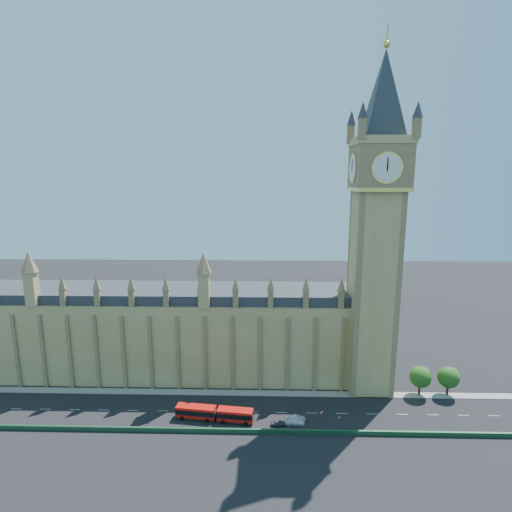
{
  "coord_description": "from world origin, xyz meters",
  "views": [
    {
      "loc": [
        7.6,
        -96.46,
        61.5
      ],
      "look_at": [
        4.9,
        10.0,
        40.61
      ],
      "focal_mm": 28.0,
      "sensor_mm": 36.0,
      "label": 1
    }
  ],
  "objects_px": {
    "car_grey": "(279,423)",
    "car_silver": "(297,418)",
    "red_bus": "(214,413)",
    "car_white": "(294,422)"
  },
  "relations": [
    {
      "from": "red_bus",
      "to": "car_white",
      "type": "relative_size",
      "value": 3.93
    },
    {
      "from": "red_bus",
      "to": "car_silver",
      "type": "relative_size",
      "value": 4.89
    },
    {
      "from": "red_bus",
      "to": "car_white",
      "type": "distance_m",
      "value": 20.63
    },
    {
      "from": "car_grey",
      "to": "car_white",
      "type": "distance_m",
      "value": 3.96
    },
    {
      "from": "red_bus",
      "to": "car_silver",
      "type": "height_order",
      "value": "red_bus"
    },
    {
      "from": "car_white",
      "to": "car_silver",
      "type": "bearing_deg",
      "value": -25.85
    },
    {
      "from": "car_grey",
      "to": "car_silver",
      "type": "relative_size",
      "value": 0.95
    },
    {
      "from": "car_silver",
      "to": "car_white",
      "type": "bearing_deg",
      "value": 148.85
    },
    {
      "from": "car_silver",
      "to": "red_bus",
      "type": "bearing_deg",
      "value": 86.49
    },
    {
      "from": "red_bus",
      "to": "car_white",
      "type": "bearing_deg",
      "value": 2.77
    }
  ]
}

